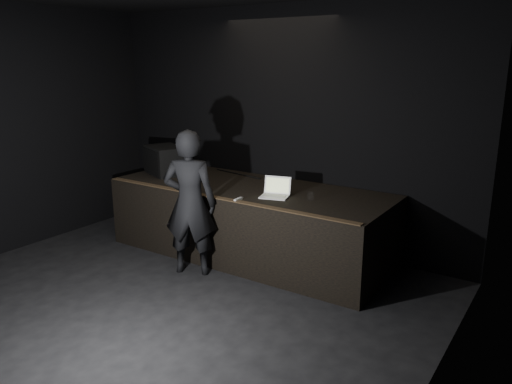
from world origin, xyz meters
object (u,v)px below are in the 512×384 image
object	(u,v)px
laptop	(276,191)
beer_can	(195,178)
stage_riser	(250,221)
person	(190,203)
stage_monitor	(165,160)

from	to	relation	value
laptop	beer_can	bearing A→B (deg)	166.08
stage_riser	beer_can	world-z (taller)	beer_can
person	laptop	bearing A→B (deg)	-162.83
laptop	person	size ratio (longest dim) A/B	0.22
stage_monitor	person	size ratio (longest dim) A/B	0.41
beer_can	stage_monitor	bearing A→B (deg)	164.79
stage_riser	person	world-z (taller)	person
stage_monitor	laptop	distance (m)	2.13
laptop	stage_riser	bearing A→B (deg)	143.17
stage_riser	stage_monitor	distance (m)	1.71
stage_monitor	beer_can	size ratio (longest dim) A/B	5.08
laptop	person	world-z (taller)	person
stage_riser	stage_monitor	bearing A→B (deg)	-178.30
stage_monitor	person	distance (m)	1.59
stage_riser	stage_monitor	size ratio (longest dim) A/B	5.15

